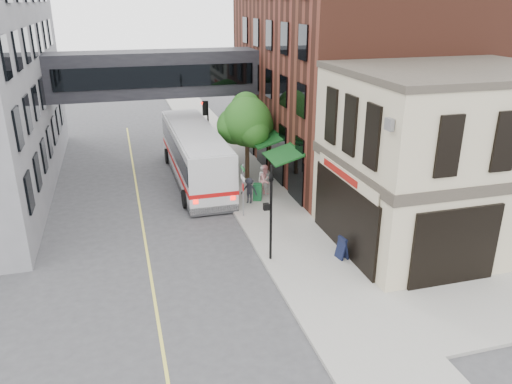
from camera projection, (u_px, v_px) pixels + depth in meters
ground at (275, 285)px, 21.00m from camera, size 120.00×120.00×0.00m
sidewalk_main at (241, 174)px, 34.05m from camera, size 4.00×60.00×0.15m
corner_building at (445, 159)px, 23.54m from camera, size 10.19×8.12×8.45m
brick_building at (348, 65)px, 34.46m from camera, size 13.76×18.00×14.00m
skyway_bridge at (155, 74)px, 34.06m from camera, size 14.00×3.18×3.00m
traffic_signal_near at (270, 201)px, 21.81m from camera, size 0.44×0.22×4.60m
traffic_signal_far at (206, 120)px, 35.13m from camera, size 0.53×0.28×4.50m
street_sign_pole at (243, 186)px, 26.69m from camera, size 0.08×0.75×3.00m
street_tree at (246, 122)px, 32.01m from camera, size 3.80×3.20×5.60m
lane_marking at (140, 208)px, 28.72m from camera, size 0.12×40.00×0.01m
bus at (195, 152)px, 32.60m from camera, size 3.13×12.62×3.39m
pedestrian_a at (263, 181)px, 29.89m from camera, size 0.69×0.46×1.88m
pedestrian_b at (265, 180)px, 29.88m from camera, size 1.18×1.12×1.92m
pedestrian_c at (249, 190)px, 28.84m from camera, size 1.14×1.00×1.53m
newspaper_box at (258, 192)px, 29.35m from camera, size 0.63×0.59×1.00m
sandwich_board at (342, 248)px, 22.71m from camera, size 0.47×0.64×1.03m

